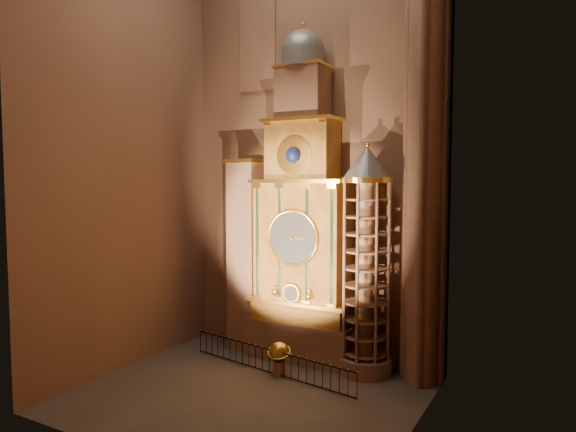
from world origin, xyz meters
The scene contains 11 objects.
floor centered at (0.00, 0.00, 0.00)m, with size 14.00×14.00×0.00m, color #383330.
wall_back centered at (0.00, 6.00, 11.00)m, with size 22.00×22.00×0.00m, color #8E664C.
wall_left centered at (-7.00, 0.00, 11.00)m, with size 22.00×22.00×0.00m, color #8E664C.
wall_right centered at (7.00, 0.00, 11.00)m, with size 22.00×22.00×0.00m, color #8E664C.
astronomical_clock centered at (0.00, 4.96, 6.68)m, with size 5.60×2.41×16.70m.
portrait_tower centered at (-3.40, 4.98, 5.15)m, with size 1.80×1.60×10.20m.
stair_turret centered at (3.50, 4.70, 5.27)m, with size 2.50×2.50×10.80m.
gothic_pier centered at (6.10, 5.00, 11.00)m, with size 2.04×2.04×22.00m.
stained_glass_window centered at (-3.20, 5.92, 16.50)m, with size 2.20×0.14×5.20m.
celestial_globe centered at (0.11, 2.45, 0.95)m, with size 1.25×1.20×1.58m.
iron_railing centered at (-0.38, 2.37, 0.62)m, with size 9.39×1.58×1.13m.
Camera 1 is at (11.83, -17.75, 9.09)m, focal length 32.00 mm.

